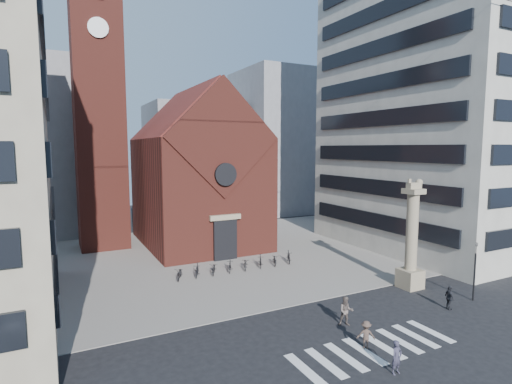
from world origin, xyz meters
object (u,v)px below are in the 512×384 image
lion_column (411,245)px  pedestrian_2 (449,298)px  pedestrian_1 (346,311)px  pedestrian_0 (397,357)px  scooter_0 (180,273)px  traffic_light (475,270)px

lion_column → pedestrian_2: 5.14m
lion_column → pedestrian_1: (-8.93, -3.02, -2.53)m
pedestrian_0 → scooter_0: (-5.48, 18.53, -0.29)m
scooter_0 → traffic_light: bearing=-13.8°
lion_column → scooter_0: size_ratio=4.50×
traffic_light → pedestrian_1: bearing=174.9°
pedestrian_2 → scooter_0: (-14.69, 14.45, -0.27)m
pedestrian_2 → pedestrian_1: bearing=103.7°
pedestrian_2 → scooter_0: bearing=68.3°
pedestrian_1 → pedestrian_2: bearing=19.8°
pedestrian_0 → pedestrian_1: size_ratio=0.91×
traffic_light → scooter_0: size_ratio=2.23×
lion_column → pedestrian_0: lion_column is taller
pedestrian_1 → scooter_0: 14.82m
lion_column → scooter_0: 18.92m
pedestrian_1 → scooter_0: bearing=146.1°
pedestrian_0 → pedestrian_2: 10.08m
scooter_0 → pedestrian_0: bearing=-48.6°
scooter_0 → pedestrian_2: bearing=-19.6°
traffic_light → scooter_0: traffic_light is taller
lion_column → pedestrian_0: size_ratio=5.15×
pedestrian_2 → pedestrian_0: bearing=136.7°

